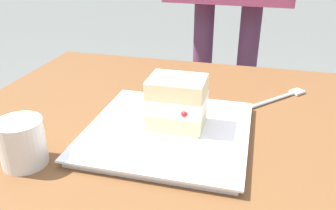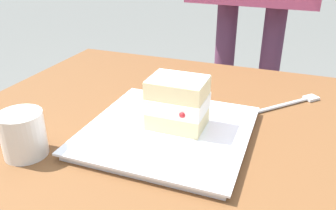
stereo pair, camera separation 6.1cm
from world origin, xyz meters
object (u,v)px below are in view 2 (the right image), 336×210
object	(u,v)px
dessert_fork	(292,103)
coffee_cup	(23,134)
cake_slice	(178,103)
dessert_plate	(168,132)

from	to	relation	value
dessert_fork	coffee_cup	size ratio (longest dim) A/B	1.78
cake_slice	coffee_cup	world-z (taller)	cake_slice
dessert_plate	coffee_cup	bearing A→B (deg)	-144.68
dessert_plate	cake_slice	world-z (taller)	cake_slice
coffee_cup	cake_slice	bearing A→B (deg)	36.53
dessert_fork	cake_slice	bearing A→B (deg)	-133.40
dessert_fork	coffee_cup	xyz separation A→B (m)	(-0.41, -0.36, 0.04)
dessert_plate	coffee_cup	xyz separation A→B (m)	(-0.20, -0.14, 0.03)
dessert_plate	cake_slice	xyz separation A→B (m)	(0.01, 0.02, 0.05)
dessert_plate	cake_slice	distance (m)	0.06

